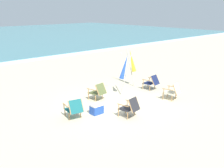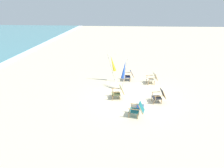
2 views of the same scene
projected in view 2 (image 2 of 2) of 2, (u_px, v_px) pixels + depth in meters
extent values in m
plane|color=beige|center=(133.00, 97.00, 12.19)|extent=(80.00, 80.00, 0.00)
cube|color=#19234C|center=(127.00, 77.00, 14.67)|extent=(0.57, 0.53, 0.04)
cube|color=#19234C|center=(132.00, 74.00, 14.60)|extent=(0.52, 0.33, 0.47)
cylinder|color=#AD7F4C|center=(124.00, 80.00, 14.51)|extent=(0.04, 0.04, 0.32)
cylinder|color=#AD7F4C|center=(124.00, 77.00, 14.94)|extent=(0.04, 0.04, 0.32)
cylinder|color=#AD7F4C|center=(130.00, 80.00, 14.52)|extent=(0.04, 0.04, 0.32)
cylinder|color=#AD7F4C|center=(129.00, 77.00, 14.96)|extent=(0.04, 0.04, 0.32)
cube|color=#AD7F4C|center=(128.00, 75.00, 14.33)|extent=(0.09, 0.53, 0.02)
cylinder|color=#AD7F4C|center=(125.00, 76.00, 14.37)|extent=(0.04, 0.04, 0.22)
cube|color=#AD7F4C|center=(127.00, 72.00, 14.85)|extent=(0.09, 0.53, 0.02)
cylinder|color=#AD7F4C|center=(124.00, 74.00, 14.89)|extent=(0.04, 0.04, 0.22)
cylinder|color=#AD7F4C|center=(132.00, 75.00, 14.36)|extent=(0.07, 0.29, 0.48)
cylinder|color=#AD7F4C|center=(131.00, 72.00, 14.84)|extent=(0.07, 0.29, 0.48)
cube|color=#515B33|center=(116.00, 94.00, 11.90)|extent=(0.59, 0.55, 0.04)
cube|color=#515B33|center=(122.00, 90.00, 11.84)|extent=(0.53, 0.33, 0.48)
cylinder|color=#AD7F4C|center=(113.00, 98.00, 11.73)|extent=(0.04, 0.04, 0.32)
cylinder|color=#AD7F4C|center=(112.00, 95.00, 12.16)|extent=(0.04, 0.04, 0.32)
cylinder|color=#AD7F4C|center=(120.00, 98.00, 11.76)|extent=(0.04, 0.04, 0.32)
cylinder|color=#AD7F4C|center=(119.00, 94.00, 12.19)|extent=(0.04, 0.04, 0.32)
cube|color=#AD7F4C|center=(117.00, 92.00, 11.56)|extent=(0.12, 0.53, 0.02)
cylinder|color=#AD7F4C|center=(114.00, 94.00, 11.59)|extent=(0.04, 0.04, 0.22)
cube|color=#AD7F4C|center=(116.00, 88.00, 12.08)|extent=(0.12, 0.53, 0.02)
cylinder|color=#AD7F4C|center=(113.00, 90.00, 12.10)|extent=(0.04, 0.04, 0.22)
cylinder|color=#AD7F4C|center=(122.00, 92.00, 11.60)|extent=(0.08, 0.27, 0.49)
cylinder|color=#AD7F4C|center=(121.00, 88.00, 12.07)|extent=(0.08, 0.27, 0.49)
cube|color=beige|center=(150.00, 80.00, 14.09)|extent=(0.61, 0.58, 0.04)
cube|color=beige|center=(155.00, 76.00, 14.05)|extent=(0.53, 0.34, 0.49)
cylinder|color=#AD7F4C|center=(148.00, 83.00, 13.91)|extent=(0.04, 0.04, 0.32)
cylinder|color=#AD7F4C|center=(146.00, 81.00, 14.34)|extent=(0.04, 0.04, 0.32)
cylinder|color=#AD7F4C|center=(154.00, 83.00, 13.96)|extent=(0.04, 0.04, 0.32)
cylinder|color=#AD7F4C|center=(152.00, 80.00, 14.39)|extent=(0.04, 0.04, 0.32)
cube|color=#AD7F4C|center=(152.00, 78.00, 13.75)|extent=(0.15, 0.52, 0.02)
cylinder|color=#AD7F4C|center=(149.00, 80.00, 13.77)|extent=(0.04, 0.04, 0.22)
cube|color=#AD7F4C|center=(150.00, 75.00, 14.27)|extent=(0.15, 0.52, 0.02)
cylinder|color=#AD7F4C|center=(147.00, 77.00, 14.28)|extent=(0.04, 0.04, 0.22)
cylinder|color=#AD7F4C|center=(157.00, 77.00, 13.81)|extent=(0.09, 0.25, 0.49)
cylinder|color=#AD7F4C|center=(154.00, 75.00, 14.28)|extent=(0.09, 0.25, 0.49)
cube|color=#28282D|center=(157.00, 97.00, 11.42)|extent=(0.59, 0.56, 0.04)
cube|color=#28282D|center=(163.00, 93.00, 11.36)|extent=(0.53, 0.33, 0.49)
cylinder|color=#AD7F4C|center=(154.00, 102.00, 11.25)|extent=(0.04, 0.04, 0.32)
cylinder|color=#AD7F4C|center=(152.00, 98.00, 11.68)|extent=(0.04, 0.04, 0.32)
cylinder|color=#AD7F4C|center=(161.00, 102.00, 11.28)|extent=(0.04, 0.04, 0.32)
cylinder|color=#AD7F4C|center=(159.00, 98.00, 11.72)|extent=(0.04, 0.04, 0.32)
cube|color=#AD7F4C|center=(159.00, 96.00, 11.08)|extent=(0.12, 0.53, 0.02)
cylinder|color=#AD7F4C|center=(155.00, 98.00, 11.11)|extent=(0.04, 0.04, 0.22)
cube|color=#AD7F4C|center=(156.00, 92.00, 11.60)|extent=(0.12, 0.53, 0.02)
cylinder|color=#AD7F4C|center=(153.00, 94.00, 11.62)|extent=(0.04, 0.04, 0.22)
cylinder|color=#AD7F4C|center=(165.00, 95.00, 11.13)|extent=(0.08, 0.25, 0.49)
cylinder|color=#AD7F4C|center=(162.00, 92.00, 11.60)|extent=(0.08, 0.25, 0.49)
cube|color=#196066|center=(134.00, 111.00, 10.04)|extent=(0.61, 0.58, 0.04)
cube|color=#196066|center=(141.00, 107.00, 9.86)|extent=(0.54, 0.37, 0.48)
cylinder|color=#AD7F4C|center=(129.00, 115.00, 9.94)|extent=(0.04, 0.04, 0.32)
cylinder|color=#AD7F4C|center=(131.00, 110.00, 10.36)|extent=(0.04, 0.04, 0.32)
cylinder|color=#AD7F4C|center=(137.00, 116.00, 9.83)|extent=(0.04, 0.04, 0.32)
cylinder|color=#AD7F4C|center=(139.00, 112.00, 10.25)|extent=(0.04, 0.04, 0.32)
cube|color=#AD7F4C|center=(134.00, 109.00, 9.70)|extent=(0.15, 0.52, 0.02)
cylinder|color=#AD7F4C|center=(130.00, 111.00, 9.79)|extent=(0.04, 0.04, 0.22)
cube|color=#AD7F4C|center=(136.00, 104.00, 10.20)|extent=(0.15, 0.52, 0.02)
cylinder|color=#AD7F4C|center=(132.00, 106.00, 10.29)|extent=(0.04, 0.04, 0.22)
cylinder|color=#AD7F4C|center=(141.00, 110.00, 9.63)|extent=(0.10, 0.28, 0.48)
cylinder|color=#AD7F4C|center=(142.00, 105.00, 10.08)|extent=(0.10, 0.28, 0.48)
cylinder|color=#B7B2A8|center=(111.00, 68.00, 14.27)|extent=(0.18, 0.57, 2.04)
cone|color=yellow|center=(113.00, 63.00, 14.15)|extent=(0.33, 0.54, 1.17)
sphere|color=#B7B2A8|center=(115.00, 54.00, 13.93)|extent=(0.06, 0.06, 0.06)
cylinder|color=#B7B2A8|center=(125.00, 74.00, 12.99)|extent=(0.43, 0.39, 2.05)
cone|color=blue|center=(124.00, 70.00, 12.80)|extent=(0.51, 0.49, 1.17)
sphere|color=#B7B2A8|center=(123.00, 60.00, 12.45)|extent=(0.06, 0.06, 0.06)
cube|color=blue|center=(140.00, 105.00, 10.89)|extent=(0.48, 0.34, 0.34)
cube|color=white|center=(140.00, 102.00, 10.82)|extent=(0.49, 0.35, 0.06)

